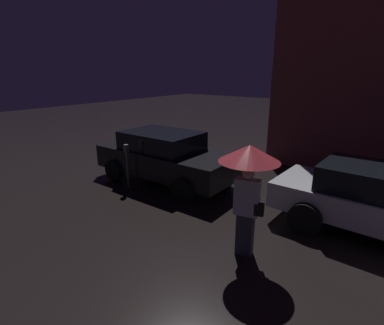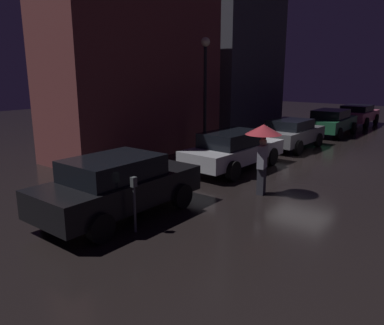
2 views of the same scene
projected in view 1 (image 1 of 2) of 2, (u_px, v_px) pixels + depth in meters
The scene contains 3 objects.
parked_car_black at pixel (165, 156), 8.95m from camera, with size 4.30×2.02×1.51m.
pedestrian_with_umbrella at pixel (249, 170), 5.05m from camera, with size 1.04×1.04×2.07m.
parking_meter at pixel (127, 162), 8.39m from camera, with size 0.12×0.10×1.28m.
Camera 1 is at (-2.94, -5.16, 3.24)m, focal length 28.00 mm.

